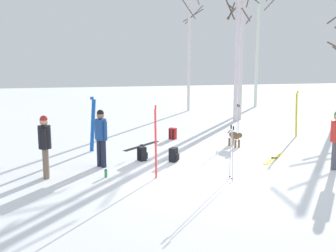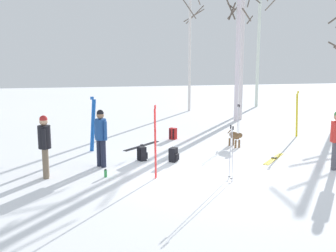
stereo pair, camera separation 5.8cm
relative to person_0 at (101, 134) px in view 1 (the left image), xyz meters
The scene contains 20 objects.
ground_plane 3.32m from the person_0, 24.23° to the right, with size 60.00×60.00×0.00m, color white.
person_0 is the anchor object (origin of this frame).
person_1 1.73m from the person_0, 150.90° to the right, with size 0.34×0.52×1.72m.
person_2 6.84m from the person_0, 12.94° to the right, with size 0.39×0.40×1.72m.
dog 5.14m from the person_0, 20.07° to the left, with size 0.36×0.88×0.57m.
ski_pair_planted_0 2.05m from the person_0, 95.99° to the left, with size 0.26×0.06×1.89m.
ski_pair_planted_1 8.38m from the person_0, 21.12° to the left, with size 0.22×0.15×1.85m.
ski_pair_planted_2 2.03m from the person_0, 46.44° to the right, with size 0.10×0.18×2.00m.
ski_pair_lying_0 5.53m from the person_0, ahead, with size 1.22×1.35×0.05m.
ski_pair_lying_1 3.08m from the person_0, 58.63° to the left, with size 1.48×1.48×0.05m.
ski_poles_0 6.00m from the person_0, 28.00° to the left, with size 0.07×0.24×1.40m.
ski_poles_1 3.89m from the person_0, 30.80° to the right, with size 0.07×0.28×1.48m.
backpack_0 4.58m from the person_0, 50.55° to the left, with size 0.34×0.35×0.44m.
backpack_1 1.57m from the person_0, 20.76° to the left, with size 0.34×0.32×0.44m.
backpack_2 2.36m from the person_0, ahead, with size 0.34×0.34×0.44m.
water_bottle_0 1.40m from the person_0, 86.06° to the right, with size 0.08×0.08×0.22m.
birch_tree_2 12.60m from the person_0, 64.25° to the left, with size 1.44×1.51×6.71m.
birch_tree_3 10.34m from the person_0, 46.72° to the left, with size 1.33×1.37×7.88m.
birch_tree_4 10.82m from the person_0, 46.75° to the left, with size 1.72×1.72×7.61m.
birch_tree_5 15.90m from the person_0, 50.84° to the left, with size 1.64×1.59×7.56m.
Camera 1 is at (-3.21, -10.87, 3.38)m, focal length 44.54 mm.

